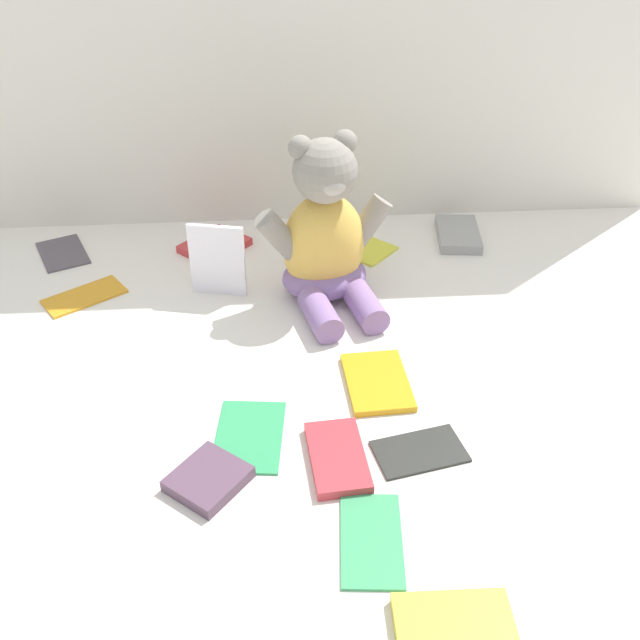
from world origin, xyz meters
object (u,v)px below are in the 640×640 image
teddy_bear (326,240)px  book_case_5 (455,628)px  book_case_6 (217,260)px  book_case_11 (84,295)px  book_case_2 (364,247)px  book_case_8 (249,435)px  book_case_12 (337,457)px  book_case_4 (377,382)px  book_case_1 (215,245)px  book_case_9 (371,539)px  book_case_3 (458,234)px  book_case_10 (63,252)px  book_case_0 (420,450)px  book_case_7 (208,479)px

teddy_bear → book_case_5: bearing=-96.7°
book_case_6 → book_case_11: 0.25m
book_case_2 → book_case_5: 0.81m
book_case_2 → book_case_8: bearing=-160.3°
book_case_12 → book_case_4: bearing=59.5°
book_case_1 → book_case_9: book_case_1 is taller
book_case_3 → book_case_10: size_ratio=1.07×
book_case_1 → book_case_3: book_case_3 is taller
book_case_1 → book_case_12: size_ratio=0.90×
book_case_4 → book_case_11: book_case_4 is taller
book_case_0 → book_case_1: 0.64m
book_case_5 → book_case_8: (-0.22, 0.31, -0.00)m
book_case_0 → book_case_11: bearing=-141.0°
book_case_9 → book_case_11: size_ratio=1.00×
book_case_4 → book_case_5: 0.41m
teddy_bear → book_case_3: (0.28, 0.18, -0.10)m
book_case_6 → book_case_7: 0.45m
book_case_0 → book_case_6: book_case_6 is taller
book_case_5 → book_case_3: bearing=-11.8°
book_case_1 → book_case_10: book_case_1 is taller
book_case_8 → book_case_11: size_ratio=1.01×
book_case_1 → book_case_9: 0.74m
book_case_3 → book_case_10: (-0.77, -0.01, -0.01)m
book_case_0 → book_case_6: (-0.28, 0.41, 0.06)m
book_case_9 → book_case_11: same height
book_case_7 → book_case_10: size_ratio=0.73×
book_case_1 → book_case_10: bearing=42.5°
book_case_4 → book_case_9: bearing=-102.3°
book_case_0 → book_case_3: 0.60m
book_case_1 → book_case_9: (0.22, -0.71, -0.00)m
book_case_7 → book_case_10: book_case_7 is taller
book_case_7 → book_case_11: book_case_7 is taller
book_case_3 → book_case_9: size_ratio=0.95×
book_case_1 → book_case_7: size_ratio=1.29×
book_case_0 → book_case_9: bearing=-43.3°
book_case_11 → book_case_5: bearing=-177.1°
book_case_6 → book_case_8: (0.05, -0.37, -0.06)m
book_case_3 → book_case_5: bearing=83.2°
book_case_1 → book_case_12: same height
teddy_bear → book_case_4: 0.28m
book_case_1 → book_case_8: 0.53m
book_case_4 → book_case_5: size_ratio=1.07×
book_case_0 → book_case_5: 0.26m
book_case_1 → book_case_9: bearing=149.6°
book_case_2 → book_case_3: 0.19m
book_case_3 → book_case_4: bearing=69.1°
book_case_2 → book_case_7: size_ratio=1.16×
book_case_0 → book_case_4: book_case_4 is taller
book_case_12 → book_case_7: bearing=-175.5°
book_case_7 → book_case_8: book_case_7 is taller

